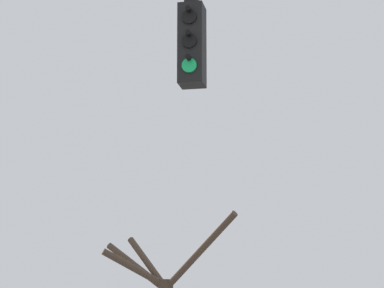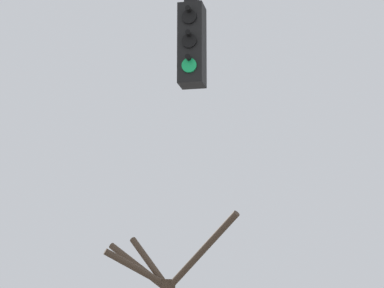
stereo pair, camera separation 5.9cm
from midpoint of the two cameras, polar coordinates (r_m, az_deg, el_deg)
The scene contains 1 object.
traffic_light_near_right_pole at distance 10.26m, azimuth 0.16°, elevation 7.66°, with size 0.34×0.46×2.36m.
Camera 2 is at (0.43, -9.44, 2.20)m, focal length 70.00 mm.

